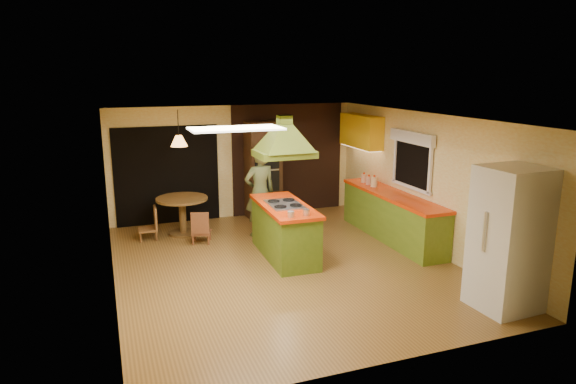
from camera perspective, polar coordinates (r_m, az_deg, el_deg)
name	(u,v)px	position (r m, az deg, el deg)	size (l,w,h in m)	color
ground	(284,265)	(8.83, -0.41, -8.09)	(6.50, 6.50, 0.00)	brown
room_walls	(284,194)	(8.46, -0.43, -0.18)	(5.50, 6.50, 6.50)	#F6E9B0
ceiling_plane	(284,117)	(8.26, -0.44, 8.29)	(6.50, 6.50, 0.00)	silver
brick_panel	(288,159)	(11.85, 0.00, 3.71)	(2.64, 0.03, 2.50)	#381E14
nook_opening	(167,175)	(11.26, -13.27, 1.81)	(2.20, 0.03, 2.10)	black
right_counter	(392,216)	(10.22, 11.47, -2.64)	(0.62, 3.05, 0.92)	olive
upper_cabinets	(361,131)	(11.36, 8.12, 6.73)	(0.34, 1.40, 0.70)	yellow
window_right	(412,150)	(9.92, 13.64, 4.51)	(0.12, 1.35, 1.06)	black
fluor_panel	(236,129)	(6.80, -5.81, 7.02)	(1.20, 0.60, 0.03)	white
kitchen_island	(285,230)	(9.06, -0.38, -4.29)	(0.82, 1.93, 0.97)	#536E1B
range_hood	(284,130)	(8.69, -0.40, 6.90)	(0.98, 0.71, 0.79)	#56691A
man	(260,192)	(10.14, -3.14, -0.05)	(0.65, 0.42, 1.77)	#48502A
refrigerator	(509,239)	(7.61, 23.37, -4.82)	(0.82, 0.77, 1.99)	silver
wall_oven	(263,170)	(11.40, -2.79, 2.46)	(0.74, 0.63, 2.16)	#3E2514
dining_table	(182,209)	(10.49, -11.67, -1.81)	(1.02, 1.02, 0.77)	brown
chair_left	(147,223)	(10.38, -15.35, -3.39)	(0.36, 0.36, 0.65)	brown
chair_near	(201,227)	(9.97, -9.62, -3.80)	(0.35, 0.35, 0.64)	brown
pendant_lamp	(179,141)	(10.23, -12.02, 5.58)	(0.33, 0.33, 0.21)	#FF9E3F
canister_large	(374,182)	(10.61, 9.55, 1.13)	(0.14, 0.14, 0.20)	#F2E9C3
canister_medium	(364,178)	(10.98, 8.44, 1.51)	(0.12, 0.12, 0.17)	beige
canister_small	(369,180)	(10.80, 8.97, 1.27)	(0.13, 0.13, 0.17)	beige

